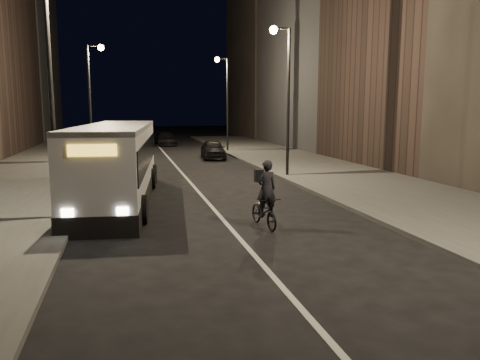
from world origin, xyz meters
TOP-DOWN VIEW (x-y plane):
  - ground at (0.00, 0.00)m, footprint 180.00×180.00m
  - sidewalk_right at (8.50, 14.00)m, footprint 7.00×70.00m
  - sidewalk_left at (-8.50, 14.00)m, footprint 7.00×70.00m
  - building_row_right at (16.00, 27.50)m, footprint 8.00×61.00m
  - streetlight_right_mid at (5.33, 12.00)m, footprint 1.20×0.44m
  - streetlight_right_far at (5.33, 28.00)m, footprint 1.20×0.44m
  - streetlight_left_near at (-5.33, 4.00)m, footprint 1.20×0.44m
  - streetlight_left_far at (-5.33, 22.00)m, footprint 1.20×0.44m
  - city_bus at (-3.60, 7.26)m, footprint 3.71×12.10m
  - cyclist_on_bicycle at (1.12, 1.52)m, footprint 0.90×2.02m
  - car_near at (3.32, 22.81)m, footprint 2.06×4.42m
  - car_mid at (-2.99, 22.28)m, footprint 1.88×4.80m
  - car_far at (0.80, 37.00)m, footprint 2.26×4.99m

SIDE VIEW (x-z plane):
  - ground at x=0.00m, z-range 0.00..0.00m
  - sidewalk_right at x=8.50m, z-range 0.00..0.16m
  - sidewalk_left at x=-8.50m, z-range 0.00..0.16m
  - car_far at x=0.80m, z-range 0.00..1.42m
  - car_near at x=3.32m, z-range 0.00..1.47m
  - cyclist_on_bicycle at x=1.12m, z-range -0.38..1.88m
  - car_mid at x=-2.99m, z-range 0.00..1.56m
  - city_bus at x=-3.60m, z-range 0.14..3.36m
  - streetlight_right_mid at x=5.33m, z-range 1.30..9.42m
  - streetlight_right_far at x=5.33m, z-range 1.30..9.42m
  - streetlight_left_near at x=-5.33m, z-range 1.30..9.42m
  - streetlight_left_far at x=-5.33m, z-range 1.30..9.42m
  - building_row_right at x=16.00m, z-range 0.00..21.00m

